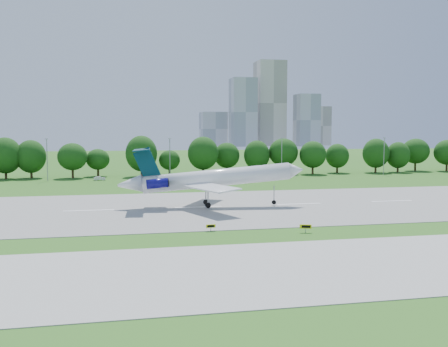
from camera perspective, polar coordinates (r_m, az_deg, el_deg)
ground at (r=76.61m, az=15.05°, el=-6.13°), size 600.00×600.00×0.00m
runway at (r=99.26m, az=8.58°, el=-3.49°), size 400.00×45.00×0.08m
taxiway at (r=61.43m, az=22.66°, el=-9.04°), size 400.00×23.00×0.08m
tree_line at (r=162.95m, az=0.49°, el=2.01°), size 288.40×8.40×10.40m
light_poles at (r=152.66m, az=0.35°, el=1.87°), size 175.90×0.25×12.19m
skyline at (r=477.27m, az=4.83°, el=6.83°), size 127.00×52.00×80.00m
airliner at (r=94.02m, az=-1.92°, el=-0.53°), size 35.70×25.86×11.34m
taxi_sign_left at (r=72.20m, az=-1.52°, el=-6.04°), size 1.42×0.32×0.99m
taxi_sign_centre at (r=72.06m, az=9.31°, el=-6.01°), size 1.66×0.68×1.18m
service_vehicle_a at (r=149.78m, az=-14.04°, el=-0.55°), size 3.48×1.41×1.12m
service_vehicle_b at (r=154.72m, az=-1.21°, el=-0.22°), size 3.71×2.19×1.19m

